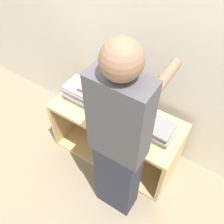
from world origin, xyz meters
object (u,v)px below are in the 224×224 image
at_px(laptop_stack_right, 153,128).
at_px(person, 119,145).
at_px(laptop_open, 120,108).
at_px(laptop_stack_left, 84,93).

height_order(laptop_stack_right, person, person).
xyz_separation_m(laptop_open, person, (0.29, -0.49, 0.23)).
height_order(laptop_open, laptop_stack_left, laptop_open).
xyz_separation_m(laptop_open, laptop_stack_right, (0.38, -0.06, 0.02)).
relative_size(laptop_open, laptop_stack_left, 0.94).
distance_m(laptop_open, laptop_stack_left, 0.38).
distance_m(laptop_open, person, 0.61).
height_order(laptop_open, laptop_stack_right, laptop_open).
bearing_deg(person, laptop_open, 120.48).
distance_m(laptop_open, laptop_stack_right, 0.38).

